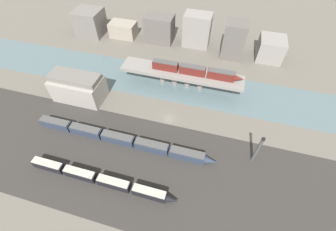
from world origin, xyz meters
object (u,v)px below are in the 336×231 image
Objects in this scene: train_yard_near at (100,180)px; signal_tower at (257,150)px; train_on_bridge at (195,71)px; warehouse_building at (78,87)px; train_yard_mid at (122,139)px.

signal_tower is at bearing 24.59° from train_yard_near.
warehouse_building is (-47.78, -20.06, -3.92)m from train_on_bridge.
warehouse_building reaches higher than train_on_bridge.
train_on_bridge is 51.96m from warehouse_building.
train_on_bridge is 43.15m from signal_tower.
warehouse_building is at bearing 127.95° from train_yard_near.
signal_tower reaches higher than warehouse_building.
train_on_bridge is 0.79× the size of train_yard_near.
train_yard_near is 53.65m from signal_tower.
train_yard_near is at bearing -52.05° from warehouse_building.
train_yard_mid is at bearing -33.06° from warehouse_building.
train_yard_near is at bearing -155.41° from signal_tower.
train_on_bridge reaches higher than train_yard_near.
warehouse_building is 1.61× the size of signal_tower.
signal_tower reaches higher than train_yard_near.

